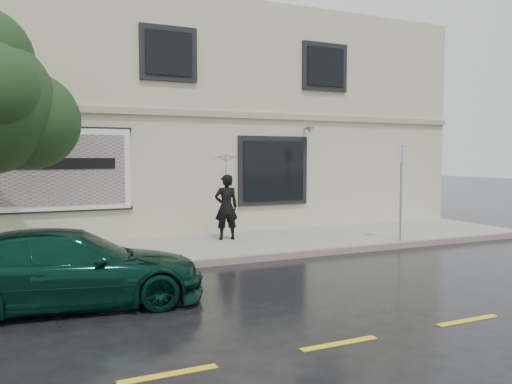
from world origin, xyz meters
name	(u,v)px	position (x,y,z in m)	size (l,w,h in m)	color
ground	(237,281)	(0.00, 0.00, 0.00)	(90.00, 90.00, 0.00)	black
sidewalk	(188,249)	(0.00, 3.25, 0.07)	(20.00, 3.50, 0.15)	#989490
curb	(211,262)	(0.00, 1.50, 0.07)	(20.00, 0.18, 0.16)	gray
road_marking	(339,343)	(0.00, -3.50, 0.01)	(19.00, 0.12, 0.01)	gold
building	(141,125)	(0.00, 9.00, 3.50)	(20.00, 8.12, 7.00)	#BDBC98
billboard	(45,169)	(-3.20, 4.92, 2.05)	(4.30, 0.16, 2.20)	white
car	(69,268)	(-3.00, -0.40, 0.61)	(1.86, 4.20, 1.22)	black
pedestrian	(226,207)	(1.22, 3.77, 1.03)	(0.64, 0.42, 1.76)	black
umbrella	(226,162)	(1.22, 3.77, 2.22)	(0.85, 0.85, 0.63)	black
fire_hydrant	(36,245)	(-3.47, 2.75, 0.50)	(0.30, 0.28, 0.73)	silver
sign_pole	(401,183)	(5.35, 1.70, 1.67)	(0.31, 0.09, 2.53)	gray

